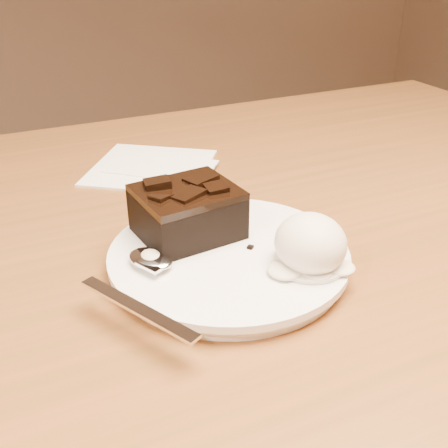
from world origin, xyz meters
name	(u,v)px	position (x,y,z in m)	size (l,w,h in m)	color
plate	(229,259)	(-0.04, -0.07, 0.76)	(0.22, 0.22, 0.02)	white
brownie	(187,215)	(-0.06, -0.03, 0.79)	(0.09, 0.08, 0.04)	black
ice_cream_scoop	(310,243)	(0.01, -0.12, 0.79)	(0.06, 0.06, 0.05)	white
melt_puddle	(309,263)	(0.01, -0.12, 0.77)	(0.06, 0.06, 0.00)	white
spoon	(151,261)	(-0.11, -0.07, 0.77)	(0.03, 0.17, 0.01)	silver
napkin	(151,166)	(-0.03, 0.18, 0.75)	(0.14, 0.14, 0.01)	white
crumb_a	(295,258)	(0.00, -0.11, 0.77)	(0.01, 0.01, 0.00)	black
crumb_b	(250,247)	(-0.02, -0.08, 0.77)	(0.01, 0.01, 0.00)	black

